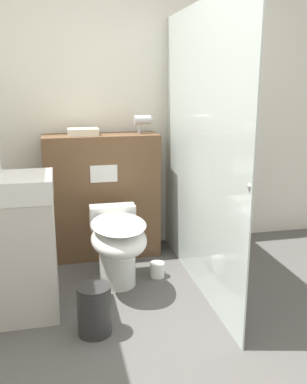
{
  "coord_description": "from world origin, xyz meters",
  "views": [
    {
      "loc": [
        -0.59,
        -1.9,
        1.51
      ],
      "look_at": [
        0.09,
        1.11,
        0.69
      ],
      "focal_mm": 40.0,
      "sensor_mm": 36.0,
      "label": 1
    }
  ],
  "objects_px": {
    "toilet": "(118,243)",
    "sink_vanity": "(4,248)",
    "waste_bin": "(94,310)",
    "hair_drier": "(143,120)"
  },
  "relations": [
    {
      "from": "toilet",
      "to": "waste_bin",
      "type": "bearing_deg",
      "value": -111.93
    },
    {
      "from": "toilet",
      "to": "waste_bin",
      "type": "distance_m",
      "value": 0.64
    },
    {
      "from": "sink_vanity",
      "to": "waste_bin",
      "type": "bearing_deg",
      "value": -32.7
    },
    {
      "from": "sink_vanity",
      "to": "hair_drier",
      "type": "xyz_separation_m",
      "value": [
        1.08,
        0.89,
        0.7
      ]
    },
    {
      "from": "sink_vanity",
      "to": "waste_bin",
      "type": "distance_m",
      "value": 0.7
    },
    {
      "from": "toilet",
      "to": "sink_vanity",
      "type": "xyz_separation_m",
      "value": [
        -0.75,
        -0.23,
        0.12
      ]
    },
    {
      "from": "sink_vanity",
      "to": "hair_drier",
      "type": "relative_size",
      "value": 6.38
    },
    {
      "from": "waste_bin",
      "to": "toilet",
      "type": "bearing_deg",
      "value": 68.07
    },
    {
      "from": "toilet",
      "to": "waste_bin",
      "type": "height_order",
      "value": "toilet"
    },
    {
      "from": "waste_bin",
      "to": "hair_drier",
      "type": "bearing_deg",
      "value": 65.55
    }
  ]
}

